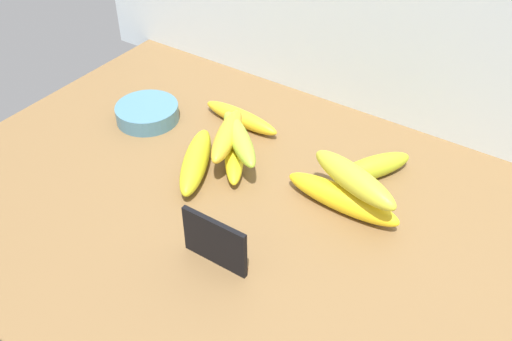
% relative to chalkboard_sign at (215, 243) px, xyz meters
% --- Properties ---
extents(counter_top, '(1.10, 0.76, 0.03)m').
position_rel_chalkboard_sign_xyz_m(counter_top, '(-0.03, 0.11, -0.05)').
color(counter_top, brown).
rests_on(counter_top, ground).
extents(chalkboard_sign, '(0.11, 0.02, 0.08)m').
position_rel_chalkboard_sign_xyz_m(chalkboard_sign, '(0.00, 0.00, 0.00)').
color(chalkboard_sign, black).
rests_on(chalkboard_sign, counter_top).
extents(fruit_bowl, '(0.12, 0.12, 0.03)m').
position_rel_chalkboard_sign_xyz_m(fruit_bowl, '(-0.34, 0.23, -0.02)').
color(fruit_bowl, teal).
rests_on(fruit_bowl, counter_top).
extents(banana_0, '(0.12, 0.18, 0.04)m').
position_rel_chalkboard_sign_xyz_m(banana_0, '(-0.16, 0.15, -0.02)').
color(banana_0, gold).
rests_on(banana_0, counter_top).
extents(banana_1, '(0.13, 0.17, 0.04)m').
position_rel_chalkboard_sign_xyz_m(banana_1, '(-0.12, 0.21, -0.02)').
color(banana_1, yellow).
rests_on(banana_1, counter_top).
extents(banana_2, '(0.11, 0.15, 0.04)m').
position_rel_chalkboard_sign_xyz_m(banana_2, '(0.11, 0.31, -0.02)').
color(banana_2, '#A9BA24').
rests_on(banana_2, counter_top).
extents(banana_3, '(0.18, 0.05, 0.03)m').
position_rel_chalkboard_sign_xyz_m(banana_3, '(-0.18, 0.32, -0.02)').
color(banana_3, yellow).
rests_on(banana_3, counter_top).
extents(banana_4, '(0.21, 0.05, 0.04)m').
position_rel_chalkboard_sign_xyz_m(banana_4, '(0.10, 0.21, -0.02)').
color(banana_4, yellow).
rests_on(banana_4, counter_top).
extents(banana_5, '(0.09, 0.16, 0.04)m').
position_rel_chalkboard_sign_xyz_m(banana_5, '(-0.13, 0.21, 0.02)').
color(banana_5, gold).
rests_on(banana_5, banana_1).
extents(banana_6, '(0.18, 0.10, 0.04)m').
position_rel_chalkboard_sign_xyz_m(banana_6, '(0.11, 0.21, 0.03)').
color(banana_6, gold).
rests_on(banana_6, banana_4).
extents(banana_7, '(0.15, 0.14, 0.04)m').
position_rel_chalkboard_sign_xyz_m(banana_7, '(-0.11, 0.22, 0.01)').
color(banana_7, '#9BC234').
rests_on(banana_7, banana_1).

